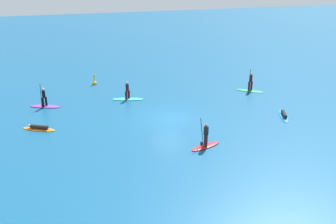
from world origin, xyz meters
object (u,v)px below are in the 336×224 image
at_px(surfer_on_green_board, 250,86).
at_px(surfer_on_teal_board, 128,95).
at_px(marker_buoy, 94,83).
at_px(surfer_on_purple_board, 45,103).
at_px(surfer_on_red_board, 206,141).
at_px(surfer_on_orange_board, 39,128).
at_px(surfer_on_blue_board, 284,115).

xyz_separation_m(surfer_on_green_board, surfer_on_teal_board, (-12.22, 0.44, -0.11)).
relative_size(surfer_on_teal_board, marker_buoy, 2.47).
bearing_deg(surfer_on_green_board, surfer_on_purple_board, 31.72).
height_order(surfer_on_red_board, surfer_on_orange_board, surfer_on_red_board).
bearing_deg(surfer_on_orange_board, surfer_on_blue_board, -160.72).
bearing_deg(surfer_on_teal_board, surfer_on_green_board, -169.38).
bearing_deg(surfer_on_teal_board, surfer_on_red_board, 123.20).
bearing_deg(surfer_on_blue_board, surfer_on_green_board, 19.22).
bearing_deg(marker_buoy, surfer_on_green_board, -20.88).
bearing_deg(surfer_on_orange_board, surfer_on_green_board, -141.93).
xyz_separation_m(surfer_on_teal_board, marker_buoy, (-2.75, 5.27, -0.22)).
distance_m(surfer_on_blue_board, marker_buoy, 19.51).
bearing_deg(surfer_on_green_board, marker_buoy, 11.63).
xyz_separation_m(surfer_on_green_board, surfer_on_purple_board, (-19.72, 0.27, -0.11)).
bearing_deg(surfer_on_red_board, surfer_on_orange_board, -47.49).
xyz_separation_m(surfer_on_red_board, surfer_on_orange_board, (-11.83, 5.83, -0.36)).
relative_size(surfer_on_orange_board, surfer_on_green_board, 1.05).
bearing_deg(surfer_on_blue_board, surfer_on_orange_board, 102.47).
bearing_deg(marker_buoy, surfer_on_orange_board, -115.72).
bearing_deg(surfer_on_purple_board, surfer_on_green_board, -161.51).
xyz_separation_m(surfer_on_blue_board, surfer_on_purple_board, (-19.85, 6.92, 0.27)).
xyz_separation_m(surfer_on_orange_board, surfer_on_purple_board, (0.24, 4.93, 0.27)).
height_order(surfer_on_red_board, surfer_on_purple_board, surfer_on_purple_board).
bearing_deg(surfer_on_red_board, surfer_on_teal_board, -90.76).
xyz_separation_m(surfer_on_teal_board, surfer_on_purple_board, (-7.50, -0.17, 0.00)).
relative_size(surfer_on_red_board, surfer_on_purple_board, 0.88).
height_order(surfer_on_blue_board, surfer_on_purple_board, surfer_on_purple_board).
xyz_separation_m(surfer_on_green_board, marker_buoy, (-14.97, 5.71, -0.33)).
distance_m(surfer_on_green_board, surfer_on_teal_board, 12.23).
height_order(surfer_on_blue_board, surfer_on_teal_board, surfer_on_teal_board).
relative_size(surfer_on_green_board, surfer_on_purple_board, 0.92).
distance_m(surfer_on_orange_board, marker_buoy, 11.51).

